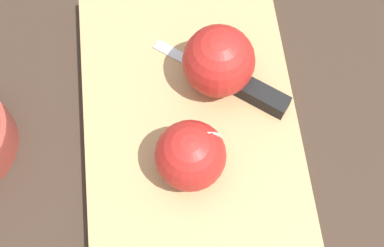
{
  "coord_description": "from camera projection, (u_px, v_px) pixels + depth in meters",
  "views": [
    {
      "loc": [
        -0.21,
        -0.01,
        0.55
      ],
      "look_at": [
        0.0,
        0.0,
        0.04
      ],
      "focal_mm": 50.0,
      "sensor_mm": 36.0,
      "label": 1
    }
  ],
  "objects": [
    {
      "name": "ground_plane",
      "position": [
        192.0,
        136.0,
        0.59
      ],
      "size": [
        4.0,
        4.0,
        0.0
      ],
      "primitive_type": "plane",
      "color": "#38281E"
    },
    {
      "name": "cutting_board",
      "position": [
        192.0,
        134.0,
        0.58
      ],
      "size": [
        0.4,
        0.29,
        0.02
      ],
      "color": "tan",
      "rests_on": "ground_plane"
    },
    {
      "name": "apple_half_left",
      "position": [
        189.0,
        155.0,
        0.53
      ],
      "size": [
        0.07,
        0.07,
        0.07
      ],
      "rotation": [
        0.0,
        0.0,
        0.36
      ],
      "color": "red",
      "rests_on": "cutting_board"
    },
    {
      "name": "apple_half_right",
      "position": [
        218.0,
        61.0,
        0.56
      ],
      "size": [
        0.08,
        0.08,
        0.08
      ],
      "rotation": [
        0.0,
        0.0,
        1.48
      ],
      "color": "red",
      "rests_on": "cutting_board"
    },
    {
      "name": "knife",
      "position": [
        249.0,
        90.0,
        0.58
      ],
      "size": [
        0.1,
        0.15,
        0.02
      ],
      "rotation": [
        0.0,
        0.0,
        1.07
      ],
      "color": "silver",
      "rests_on": "cutting_board"
    }
  ]
}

